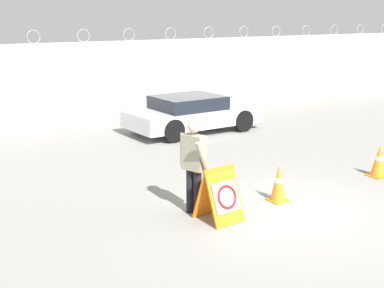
{
  "coord_description": "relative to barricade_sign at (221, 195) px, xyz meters",
  "views": [
    {
      "loc": [
        -6.72,
        -7.28,
        3.75
      ],
      "look_at": [
        -1.06,
        2.01,
        1.05
      ],
      "focal_mm": 50.0,
      "sensor_mm": 36.0,
      "label": 1
    }
  ],
  "objects": [
    {
      "name": "traffic_cone_near",
      "position": [
        4.69,
        0.33,
        -0.12
      ],
      "size": [
        0.43,
        0.43,
        0.76
      ],
      "color": "orange",
      "rests_on": "ground_plane"
    },
    {
      "name": "barricade_sign",
      "position": [
        0.0,
        0.0,
        0.0
      ],
      "size": [
        0.77,
        0.81,
        1.01
      ],
      "rotation": [
        0.0,
        0.0,
        0.12
      ],
      "color": "orange",
      "rests_on": "ground_plane"
    },
    {
      "name": "security_guard",
      "position": [
        -0.24,
        0.56,
        0.52
      ],
      "size": [
        0.36,
        0.7,
        1.81
      ],
      "rotation": [
        0.0,
        0.0,
        -1.24
      ],
      "color": "black",
      "rests_on": "ground_plane"
    },
    {
      "name": "traffic_cone_mid",
      "position": [
        1.59,
        0.25,
        -0.12
      ],
      "size": [
        0.37,
        0.37,
        0.77
      ],
      "color": "orange",
      "rests_on": "ground_plane"
    },
    {
      "name": "perimeter_wall",
      "position": [
        1.46,
        10.8,
        0.86
      ],
      "size": [
        36.0,
        0.3,
        3.16
      ],
      "color": "silver",
      "rests_on": "ground_plane"
    },
    {
      "name": "parked_car_rear_sedan",
      "position": [
        3.46,
        6.68,
        0.11
      ],
      "size": [
        4.35,
        2.14,
        1.18
      ],
      "rotation": [
        0.0,
        0.0,
        0.05
      ],
      "color": "black",
      "rests_on": "ground_plane"
    },
    {
      "name": "ground_plane",
      "position": [
        1.46,
        -0.35,
        -0.5
      ],
      "size": [
        90.0,
        90.0,
        0.0
      ],
      "primitive_type": "plane",
      "color": "gray"
    }
  ]
}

